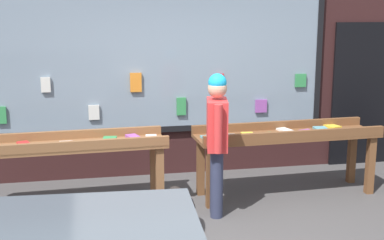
% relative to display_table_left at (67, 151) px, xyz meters
% --- Properties ---
extents(shopfront_facade, '(7.73, 0.29, 3.45)m').
position_rel_display_table_left_xyz_m(shopfront_facade, '(1.36, 1.20, 1.01)').
color(shopfront_facade, '#331919').
rests_on(shopfront_facade, ground_plane).
extents(display_table_left, '(2.31, 0.68, 0.88)m').
position_rel_display_table_left_xyz_m(display_table_left, '(0.00, 0.00, 0.00)').
color(display_table_left, brown).
rests_on(display_table_left, ground_plane).
extents(display_table_right, '(2.31, 0.70, 0.88)m').
position_rel_display_table_left_xyz_m(display_table_right, '(2.66, 0.00, 0.00)').
color(display_table_right, brown).
rests_on(display_table_right, ground_plane).
extents(person_browsing, '(0.30, 0.64, 1.62)m').
position_rel_display_table_left_xyz_m(person_browsing, '(1.65, -0.50, 0.24)').
color(person_browsing, '#2D334C').
rests_on(person_browsing, ground_plane).
extents(small_dog, '(0.28, 0.61, 0.39)m').
position_rel_display_table_left_xyz_m(small_dog, '(1.21, -0.76, -0.44)').
color(small_dog, black).
rests_on(small_dog, ground_plane).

